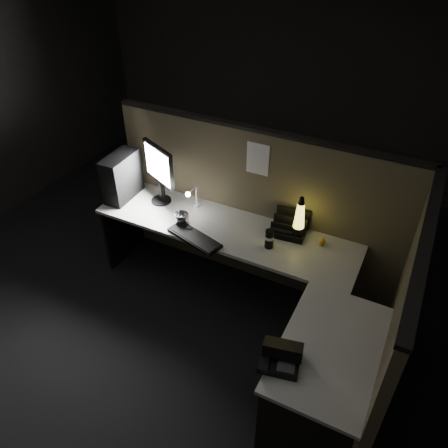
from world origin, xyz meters
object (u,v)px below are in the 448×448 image
at_px(pc_tower, 122,177).
at_px(monitor, 159,169).
at_px(lava_lamp, 299,223).
at_px(desk_phone, 280,356).
at_px(keyboard, 194,238).

distance_m(pc_tower, monitor, 0.39).
xyz_separation_m(lava_lamp, desk_phone, (0.30, -1.17, -0.12)).
xyz_separation_m(pc_tower, desk_phone, (1.96, -1.06, -0.16)).
relative_size(monitor, desk_phone, 2.00).
distance_m(pc_tower, keyboard, 0.96).
distance_m(pc_tower, lava_lamp, 1.66).
height_order(pc_tower, monitor, monitor).
xyz_separation_m(monitor, lava_lamp, (1.31, 0.02, -0.16)).
bearing_deg(monitor, keyboard, -8.18).
distance_m(monitor, keyboard, 0.73).
height_order(pc_tower, desk_phone, pc_tower).
relative_size(pc_tower, desk_phone, 1.53).
height_order(lava_lamp, desk_phone, lava_lamp).
distance_m(keyboard, desk_phone, 1.32).
distance_m(monitor, lava_lamp, 1.32).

